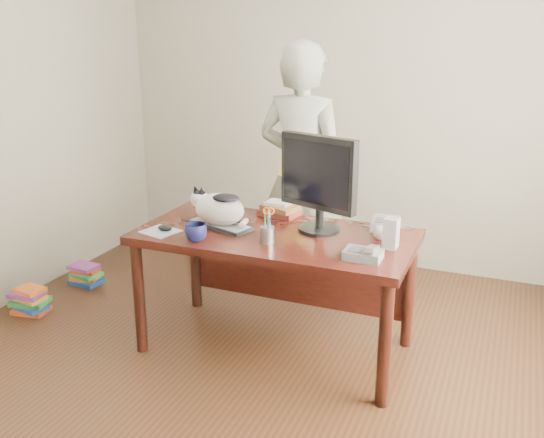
{
  "coord_description": "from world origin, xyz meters",
  "views": [
    {
      "loc": [
        1.25,
        -2.49,
        1.9
      ],
      "look_at": [
        0.0,
        0.55,
        0.85
      ],
      "focal_mm": 40.0,
      "sensor_mm": 36.0,
      "label": 1
    }
  ],
  "objects_px": {
    "pen_cup": "(267,233)",
    "book_stack": "(280,210)",
    "book_pile_a": "(30,301)",
    "book_pile_b": "(86,274)",
    "desk": "(280,252)",
    "coffee_mug": "(196,232)",
    "baseball": "(380,233)",
    "monitor": "(318,178)",
    "speaker": "(391,233)",
    "person": "(302,175)",
    "mouse": "(165,228)",
    "cat": "(218,207)",
    "phone": "(364,254)",
    "calculator": "(385,224)",
    "keyboard": "(220,225)"
  },
  "relations": [
    {
      "from": "book_pile_a",
      "to": "calculator",
      "type": "bearing_deg",
      "value": 12.77
    },
    {
      "from": "speaker",
      "to": "pen_cup",
      "type": "bearing_deg",
      "value": -161.69
    },
    {
      "from": "coffee_mug",
      "to": "phone",
      "type": "distance_m",
      "value": 0.94
    },
    {
      "from": "desk",
      "to": "person",
      "type": "xyz_separation_m",
      "value": [
        -0.12,
        0.72,
        0.31
      ]
    },
    {
      "from": "mouse",
      "to": "phone",
      "type": "height_order",
      "value": "phone"
    },
    {
      "from": "pen_cup",
      "to": "book_stack",
      "type": "distance_m",
      "value": 0.51
    },
    {
      "from": "coffee_mug",
      "to": "book_pile_a",
      "type": "distance_m",
      "value": 1.56
    },
    {
      "from": "keyboard",
      "to": "phone",
      "type": "relative_size",
      "value": 2.26
    },
    {
      "from": "pen_cup",
      "to": "speaker",
      "type": "xyz_separation_m",
      "value": [
        0.65,
        0.17,
        0.03
      ]
    },
    {
      "from": "book_stack",
      "to": "person",
      "type": "distance_m",
      "value": 0.48
    },
    {
      "from": "book_stack",
      "to": "calculator",
      "type": "xyz_separation_m",
      "value": [
        0.67,
        -0.0,
        -0.01
      ]
    },
    {
      "from": "baseball",
      "to": "keyboard",
      "type": "bearing_deg",
      "value": -171.18
    },
    {
      "from": "pen_cup",
      "to": "baseball",
      "type": "relative_size",
      "value": 2.52
    },
    {
      "from": "baseball",
      "to": "phone",
      "type": "bearing_deg",
      "value": -91.89
    },
    {
      "from": "book_stack",
      "to": "book_pile_b",
      "type": "bearing_deg",
      "value": -168.45
    },
    {
      "from": "pen_cup",
      "to": "book_stack",
      "type": "xyz_separation_m",
      "value": [
        -0.12,
        0.49,
        -0.02
      ]
    },
    {
      "from": "mouse",
      "to": "book_pile_b",
      "type": "distance_m",
      "value": 1.43
    },
    {
      "from": "speaker",
      "to": "person",
      "type": "distance_m",
      "value": 1.12
    },
    {
      "from": "cat",
      "to": "book_pile_b",
      "type": "relative_size",
      "value": 1.56
    },
    {
      "from": "cat",
      "to": "calculator",
      "type": "distance_m",
      "value": 1.0
    },
    {
      "from": "mouse",
      "to": "phone",
      "type": "bearing_deg",
      "value": 14.45
    },
    {
      "from": "book_pile_b",
      "to": "cat",
      "type": "bearing_deg",
      "value": -15.31
    },
    {
      "from": "mouse",
      "to": "coffee_mug",
      "type": "bearing_deg",
      "value": -2.63
    },
    {
      "from": "cat",
      "to": "book_stack",
      "type": "relative_size",
      "value": 1.51
    },
    {
      "from": "person",
      "to": "cat",
      "type": "bearing_deg",
      "value": 80.64
    },
    {
      "from": "mouse",
      "to": "baseball",
      "type": "relative_size",
      "value": 1.23
    },
    {
      "from": "mouse",
      "to": "coffee_mug",
      "type": "distance_m",
      "value": 0.26
    },
    {
      "from": "desk",
      "to": "monitor",
      "type": "bearing_deg",
      "value": 9.82
    },
    {
      "from": "baseball",
      "to": "monitor",
      "type": "bearing_deg",
      "value": -179.17
    },
    {
      "from": "desk",
      "to": "book_pile_a",
      "type": "bearing_deg",
      "value": -170.97
    },
    {
      "from": "book_pile_a",
      "to": "cat",
      "type": "bearing_deg",
      "value": 7.3
    },
    {
      "from": "person",
      "to": "phone",
      "type": "bearing_deg",
      "value": 131.91
    },
    {
      "from": "book_pile_a",
      "to": "book_pile_b",
      "type": "distance_m",
      "value": 0.55
    },
    {
      "from": "speaker",
      "to": "person",
      "type": "bearing_deg",
      "value": 138.53
    },
    {
      "from": "phone",
      "to": "calculator",
      "type": "height_order",
      "value": "phone"
    },
    {
      "from": "cat",
      "to": "speaker",
      "type": "height_order",
      "value": "cat"
    },
    {
      "from": "desk",
      "to": "speaker",
      "type": "bearing_deg",
      "value": -5.96
    },
    {
      "from": "baseball",
      "to": "book_pile_b",
      "type": "xyz_separation_m",
      "value": [
        -2.31,
        0.23,
        -0.72
      ]
    },
    {
      "from": "monitor",
      "to": "book_stack",
      "type": "xyz_separation_m",
      "value": [
        -0.32,
        0.21,
        -0.28
      ]
    },
    {
      "from": "baseball",
      "to": "book_stack",
      "type": "relative_size",
      "value": 0.31
    },
    {
      "from": "monitor",
      "to": "book_pile_b",
      "type": "height_order",
      "value": "monitor"
    },
    {
      "from": "speaker",
      "to": "book_pile_a",
      "type": "distance_m",
      "value": 2.54
    },
    {
      "from": "phone",
      "to": "book_pile_b",
      "type": "relative_size",
      "value": 0.75
    },
    {
      "from": "speaker",
      "to": "baseball",
      "type": "height_order",
      "value": "speaker"
    },
    {
      "from": "desk",
      "to": "coffee_mug",
      "type": "distance_m",
      "value": 0.55
    },
    {
      "from": "book_pile_a",
      "to": "book_pile_b",
      "type": "height_order",
      "value": "book_pile_a"
    },
    {
      "from": "baseball",
      "to": "calculator",
      "type": "distance_m",
      "value": 0.21
    },
    {
      "from": "desk",
      "to": "coffee_mug",
      "type": "xyz_separation_m",
      "value": [
        -0.36,
        -0.37,
        0.2
      ]
    },
    {
      "from": "keyboard",
      "to": "coffee_mug",
      "type": "distance_m",
      "value": 0.27
    },
    {
      "from": "pen_cup",
      "to": "monitor",
      "type": "bearing_deg",
      "value": 54.98
    }
  ]
}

